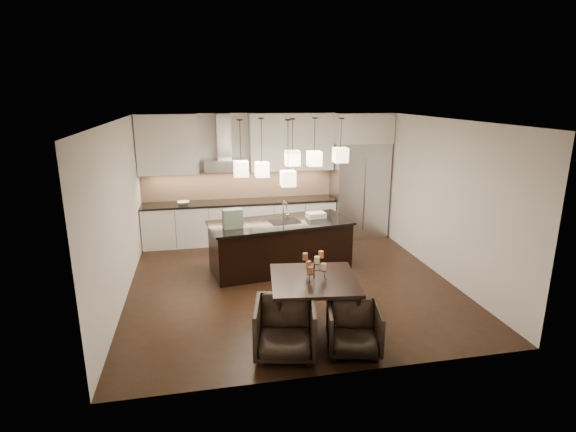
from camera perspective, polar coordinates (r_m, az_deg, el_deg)
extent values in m
cube|color=black|center=(8.02, 0.28, -8.39)|extent=(5.50, 5.50, 0.02)
cube|color=white|center=(7.35, 0.31, 12.16)|extent=(5.50, 5.50, 0.02)
cube|color=silver|center=(10.22, -2.83, 5.10)|extent=(5.50, 0.02, 2.80)
cube|color=silver|center=(5.01, 6.69, -6.07)|extent=(5.50, 0.02, 2.80)
cube|color=silver|center=(7.53, -20.76, 0.34)|extent=(0.02, 5.50, 2.80)
cube|color=silver|center=(8.54, 18.77, 2.23)|extent=(0.02, 5.50, 2.80)
cube|color=#B7B7BA|center=(10.44, 9.01, 3.32)|extent=(1.20, 0.72, 2.15)
cube|color=silver|center=(10.24, 9.34, 11.00)|extent=(1.26, 0.72, 0.65)
cube|color=silver|center=(10.05, -6.00, -0.78)|extent=(4.21, 0.62, 0.88)
cube|color=black|center=(9.93, -6.07, 1.77)|extent=(4.21, 0.66, 0.04)
cube|color=tan|center=(10.15, -6.29, 4.00)|extent=(4.21, 0.02, 0.63)
cube|color=silver|center=(9.83, -15.07, 8.75)|extent=(1.25, 0.35, 1.25)
cube|color=silver|center=(10.02, 0.45, 9.39)|extent=(1.85, 0.35, 1.25)
cube|color=#B7B7BA|center=(9.80, -7.99, 6.42)|extent=(0.90, 0.52, 0.24)
cube|color=#B7B7BA|center=(9.83, -8.17, 9.97)|extent=(0.30, 0.28, 0.96)
imported|color=silver|center=(9.84, -13.14, 1.64)|extent=(0.26, 0.26, 0.06)
cube|color=black|center=(8.43, -1.01, -3.88)|extent=(2.63, 1.36, 0.88)
cube|color=black|center=(8.29, -1.02, -0.86)|extent=(2.72, 1.45, 0.04)
cube|color=#154727|center=(7.91, -7.05, -0.33)|extent=(0.36, 0.23, 0.34)
cube|color=silver|center=(8.55, 3.58, 0.12)|extent=(0.37, 0.29, 0.10)
cylinder|color=beige|center=(6.30, 4.56, -6.45)|extent=(0.08, 0.08, 0.10)
cylinder|color=#E37142|center=(6.38, 2.61, -6.13)|extent=(0.08, 0.08, 0.10)
cylinder|color=#A24F2C|center=(6.17, 2.86, -6.90)|extent=(0.08, 0.08, 0.10)
cylinder|color=#E37142|center=(6.32, 4.21, -4.88)|extent=(0.08, 0.08, 0.10)
cylinder|color=#A24F2C|center=(6.23, 2.21, -5.16)|extent=(0.08, 0.08, 0.10)
cylinder|color=beige|center=(6.12, 3.69, -5.59)|extent=(0.08, 0.08, 0.10)
imported|color=black|center=(5.83, -0.36, -14.08)|extent=(0.91, 0.92, 0.71)
imported|color=black|center=(5.97, 8.35, -14.02)|extent=(0.80, 0.81, 0.62)
cube|color=beige|center=(7.73, -5.99, 5.98)|extent=(0.24, 0.24, 0.26)
cube|color=beige|center=(8.16, -3.33, 5.92)|extent=(0.24, 0.24, 0.26)
cube|color=beige|center=(7.94, 0.57, 7.36)|extent=(0.24, 0.24, 0.26)
cube|color=beige|center=(8.23, 3.36, 7.29)|extent=(0.24, 0.24, 0.26)
cube|color=beige|center=(8.16, 6.67, 7.70)|extent=(0.24, 0.24, 0.26)
cube|color=beige|center=(7.70, 0.00, 4.79)|extent=(0.24, 0.24, 0.26)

